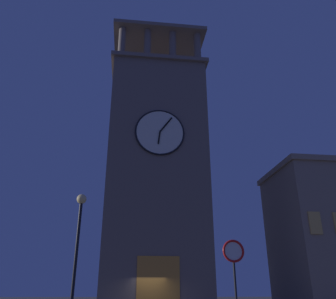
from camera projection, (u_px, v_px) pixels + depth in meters
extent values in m
cube|color=#75665B|center=(155.00, 183.00, 32.80)|extent=(8.77, 8.63, 22.12)
cube|color=#75665B|center=(157.00, 83.00, 37.11)|extent=(9.37, 9.23, 0.40)
cylinder|color=#75665B|center=(197.00, 48.00, 34.85)|extent=(0.70, 0.70, 3.47)
cylinder|color=#75665B|center=(173.00, 46.00, 34.58)|extent=(0.70, 0.70, 3.47)
cylinder|color=#75665B|center=(147.00, 44.00, 34.30)|extent=(0.70, 0.70, 3.47)
cylinder|color=#75665B|center=(122.00, 42.00, 34.03)|extent=(0.70, 0.70, 3.47)
cylinder|color=#75665B|center=(185.00, 88.00, 41.67)|extent=(0.70, 0.70, 3.47)
cylinder|color=#75665B|center=(165.00, 87.00, 41.39)|extent=(0.70, 0.70, 3.47)
cylinder|color=#75665B|center=(144.00, 86.00, 41.12)|extent=(0.70, 0.70, 3.47)
cylinder|color=#75665B|center=(122.00, 84.00, 40.84)|extent=(0.70, 0.70, 3.47)
cube|color=#75665B|center=(157.00, 53.00, 38.59)|extent=(9.37, 9.23, 0.40)
cylinder|color=black|center=(157.00, 41.00, 39.23)|extent=(0.12, 0.12, 2.98)
cylinder|color=silver|center=(160.00, 132.00, 30.05)|extent=(4.20, 0.12, 4.20)
torus|color=black|center=(160.00, 132.00, 30.03)|extent=(4.36, 0.16, 4.36)
cube|color=black|center=(159.00, 138.00, 29.73)|extent=(0.25, 0.06, 1.16)
cube|color=black|center=(166.00, 125.00, 30.29)|extent=(1.15, 0.06, 1.51)
cube|color=orange|center=(158.00, 284.00, 25.42)|extent=(3.20, 0.24, 4.00)
cube|color=#E0B259|center=(315.00, 223.00, 27.60)|extent=(1.00, 0.12, 1.80)
cylinder|color=black|center=(75.00, 264.00, 14.62)|extent=(0.14, 0.14, 5.16)
sphere|color=#F9DB8C|center=(82.00, 199.00, 15.69)|extent=(0.44, 0.44, 0.44)
cylinder|color=black|center=(236.00, 293.00, 11.64)|extent=(0.08, 0.08, 2.90)
cylinder|color=white|center=(233.00, 251.00, 12.12)|extent=(0.70, 0.04, 0.70)
torus|color=red|center=(233.00, 251.00, 12.10)|extent=(0.78, 0.08, 0.78)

